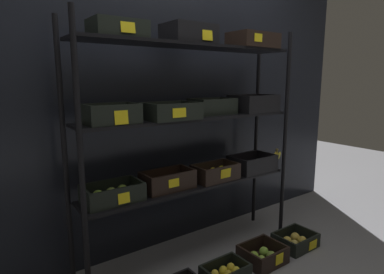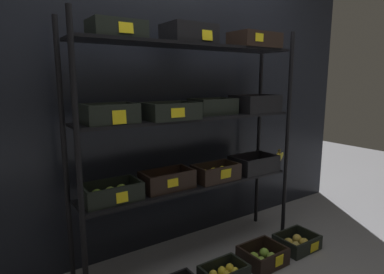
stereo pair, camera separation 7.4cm
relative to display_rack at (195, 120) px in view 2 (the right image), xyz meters
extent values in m
plane|color=gray|center=(-0.02, 0.01, -1.05)|extent=(10.00, 10.00, 0.00)
cube|color=black|center=(-0.02, 0.37, 0.33)|extent=(4.08, 0.12, 2.76)
cylinder|color=black|center=(-0.86, -0.15, -0.20)|extent=(0.03, 0.03, 1.70)
cylinder|color=black|center=(0.82, -0.15, -0.20)|extent=(0.03, 0.03, 1.70)
cylinder|color=black|center=(-0.86, 0.17, -0.20)|extent=(0.03, 0.03, 1.70)
cylinder|color=black|center=(0.82, 0.17, -0.20)|extent=(0.03, 0.03, 1.70)
cube|color=black|center=(-0.02, 0.01, -0.48)|extent=(1.65, 0.29, 0.02)
cube|color=black|center=(-0.02, 0.01, 0.01)|extent=(1.65, 0.29, 0.02)
cube|color=black|center=(-0.02, 0.01, 0.51)|extent=(1.65, 0.29, 0.02)
cube|color=black|center=(-0.63, 0.01, -0.47)|extent=(0.36, 0.22, 0.01)
cube|color=black|center=(-0.63, -0.10, -0.41)|extent=(0.36, 0.02, 0.10)
cube|color=black|center=(-0.63, 0.11, -0.41)|extent=(0.36, 0.02, 0.10)
cube|color=black|center=(-0.80, 0.01, -0.41)|extent=(0.02, 0.19, 0.10)
cube|color=black|center=(-0.46, 0.01, -0.41)|extent=(0.02, 0.19, 0.10)
sphere|color=#90B441|center=(-0.72, -0.02, -0.42)|extent=(0.07, 0.07, 0.07)
sphere|color=#84BE36|center=(-0.63, -0.03, -0.42)|extent=(0.07, 0.07, 0.07)
sphere|color=#98B447|center=(-0.54, -0.03, -0.42)|extent=(0.07, 0.07, 0.07)
sphere|color=#85B236|center=(-0.71, 0.03, -0.42)|extent=(0.07, 0.07, 0.07)
sphere|color=#97B342|center=(-0.63, 0.03, -0.42)|extent=(0.07, 0.07, 0.07)
sphere|color=#8EB33A|center=(-0.55, 0.04, -0.42)|extent=(0.07, 0.07, 0.07)
cube|color=yellow|center=(-0.60, -0.11, -0.42)|extent=(0.07, 0.01, 0.07)
cube|color=black|center=(-0.23, 0.01, -0.47)|extent=(0.36, 0.20, 0.01)
cube|color=black|center=(-0.23, -0.08, -0.40)|extent=(0.36, 0.02, 0.12)
cube|color=black|center=(-0.23, 0.10, -0.40)|extent=(0.36, 0.02, 0.12)
cube|color=black|center=(-0.40, 0.01, -0.40)|extent=(0.02, 0.17, 0.12)
cube|color=black|center=(-0.05, 0.01, -0.40)|extent=(0.02, 0.17, 0.12)
sphere|color=orange|center=(-0.33, -0.01, -0.43)|extent=(0.06, 0.06, 0.06)
sphere|color=orange|center=(-0.26, -0.02, -0.43)|extent=(0.06, 0.06, 0.06)
sphere|color=orange|center=(-0.19, -0.02, -0.43)|extent=(0.06, 0.06, 0.06)
sphere|color=orange|center=(-0.13, -0.02, -0.43)|extent=(0.06, 0.06, 0.06)
sphere|color=orange|center=(-0.32, 0.03, -0.43)|extent=(0.06, 0.06, 0.06)
sphere|color=orange|center=(-0.26, 0.03, -0.43)|extent=(0.06, 0.06, 0.06)
sphere|color=orange|center=(-0.19, 0.04, -0.43)|extent=(0.06, 0.06, 0.06)
sphere|color=orange|center=(-0.12, 0.03, -0.43)|extent=(0.06, 0.06, 0.06)
cube|color=yellow|center=(-0.24, -0.09, -0.40)|extent=(0.08, 0.01, 0.06)
cube|color=black|center=(0.18, -0.03, -0.47)|extent=(0.34, 0.20, 0.01)
cube|color=black|center=(0.18, -0.12, -0.40)|extent=(0.34, 0.02, 0.11)
cube|color=black|center=(0.18, 0.06, -0.40)|extent=(0.34, 0.02, 0.11)
cube|color=black|center=(0.01, -0.03, -0.40)|extent=(0.02, 0.17, 0.11)
cube|color=black|center=(0.34, -0.03, -0.40)|extent=(0.02, 0.17, 0.11)
ellipsoid|color=yellow|center=(0.10, -0.05, -0.42)|extent=(0.06, 0.06, 0.08)
ellipsoid|color=yellow|center=(0.17, -0.05, -0.42)|extent=(0.06, 0.06, 0.08)
ellipsoid|color=yellow|center=(0.26, -0.05, -0.42)|extent=(0.06, 0.06, 0.08)
ellipsoid|color=yellow|center=(0.09, 0.00, -0.42)|extent=(0.06, 0.06, 0.08)
ellipsoid|color=yellow|center=(0.18, 0.00, -0.42)|extent=(0.06, 0.06, 0.08)
ellipsoid|color=yellow|center=(0.26, 0.00, -0.42)|extent=(0.06, 0.06, 0.08)
cube|color=yellow|center=(0.19, -0.13, -0.40)|extent=(0.10, 0.01, 0.07)
cube|color=black|center=(0.59, -0.01, -0.47)|extent=(0.37, 0.25, 0.01)
cube|color=black|center=(0.59, -0.13, -0.40)|extent=(0.37, 0.02, 0.12)
cube|color=black|center=(0.59, 0.10, -0.40)|extent=(0.37, 0.02, 0.12)
cube|color=black|center=(0.41, -0.01, -0.40)|extent=(0.02, 0.21, 0.12)
cube|color=black|center=(0.77, -0.01, -0.40)|extent=(0.02, 0.21, 0.12)
sphere|color=#591E54|center=(0.48, -0.07, -0.44)|extent=(0.05, 0.05, 0.05)
sphere|color=#681E4E|center=(0.54, -0.07, -0.44)|extent=(0.05, 0.05, 0.05)
sphere|color=#69204A|center=(0.59, -0.07, -0.44)|extent=(0.05, 0.05, 0.05)
sphere|color=#621E4B|center=(0.65, -0.07, -0.44)|extent=(0.05, 0.05, 0.05)
sphere|color=#622A54|center=(0.71, -0.07, -0.44)|extent=(0.05, 0.05, 0.05)
sphere|color=#672853|center=(0.48, -0.02, -0.44)|extent=(0.05, 0.05, 0.05)
sphere|color=#602F47|center=(0.53, -0.01, -0.44)|extent=(0.05, 0.05, 0.05)
sphere|color=#5C224C|center=(0.59, -0.01, -0.44)|extent=(0.05, 0.05, 0.05)
sphere|color=#551859|center=(0.65, -0.02, -0.44)|extent=(0.05, 0.05, 0.05)
sphere|color=#682754|center=(0.71, -0.01, -0.44)|extent=(0.05, 0.05, 0.05)
sphere|color=#591A4A|center=(0.48, 0.04, -0.44)|extent=(0.05, 0.05, 0.05)
sphere|color=#561745|center=(0.53, 0.04, -0.44)|extent=(0.05, 0.05, 0.05)
sphere|color=#631E52|center=(0.59, 0.04, -0.44)|extent=(0.05, 0.05, 0.05)
sphere|color=#6A1E46|center=(0.65, 0.04, -0.44)|extent=(0.05, 0.05, 0.05)
sphere|color=#60225D|center=(0.71, 0.04, -0.44)|extent=(0.05, 0.05, 0.05)
cube|color=black|center=(-0.63, -0.02, 0.03)|extent=(0.31, 0.20, 0.01)
cube|color=black|center=(-0.63, -0.11, 0.09)|extent=(0.31, 0.02, 0.11)
cube|color=black|center=(-0.63, 0.07, 0.09)|extent=(0.31, 0.02, 0.11)
cube|color=black|center=(-0.77, -0.02, 0.09)|extent=(0.02, 0.17, 0.11)
cube|color=black|center=(-0.48, -0.02, 0.09)|extent=(0.02, 0.17, 0.11)
ellipsoid|color=#A6AC54|center=(-0.68, -0.04, 0.08)|extent=(0.07, 0.07, 0.09)
ellipsoid|color=#B9C04A|center=(-0.58, -0.04, 0.08)|extent=(0.07, 0.07, 0.09)
ellipsoid|color=tan|center=(-0.68, 0.00, 0.08)|extent=(0.07, 0.07, 0.09)
ellipsoid|color=#ABBE4D|center=(-0.57, 0.01, 0.08)|extent=(0.07, 0.07, 0.09)
cube|color=yellow|center=(-0.61, -0.12, 0.07)|extent=(0.08, 0.01, 0.08)
cube|color=black|center=(-0.22, -0.04, 0.03)|extent=(0.35, 0.25, 0.01)
cube|color=black|center=(-0.22, -0.16, 0.08)|extent=(0.35, 0.02, 0.10)
cube|color=black|center=(-0.22, 0.08, 0.08)|extent=(0.35, 0.02, 0.10)
cube|color=black|center=(-0.39, -0.04, 0.08)|extent=(0.02, 0.22, 0.10)
cube|color=black|center=(-0.06, -0.04, 0.08)|extent=(0.02, 0.22, 0.10)
ellipsoid|color=brown|center=(-0.32, -0.08, 0.07)|extent=(0.05, 0.05, 0.07)
ellipsoid|color=brown|center=(-0.26, -0.08, 0.07)|extent=(0.05, 0.05, 0.07)
ellipsoid|color=brown|center=(-0.19, -0.08, 0.07)|extent=(0.05, 0.05, 0.07)
ellipsoid|color=brown|center=(-0.13, -0.08, 0.07)|extent=(0.05, 0.05, 0.07)
ellipsoid|color=brown|center=(-0.33, 0.00, 0.07)|extent=(0.05, 0.05, 0.07)
ellipsoid|color=brown|center=(-0.25, 0.00, 0.07)|extent=(0.05, 0.05, 0.07)
ellipsoid|color=brown|center=(-0.19, 0.00, 0.07)|extent=(0.05, 0.05, 0.07)
ellipsoid|color=brown|center=(-0.12, 0.00, 0.07)|extent=(0.05, 0.05, 0.07)
cube|color=yellow|center=(-0.24, -0.17, 0.08)|extent=(0.10, 0.01, 0.06)
cube|color=black|center=(0.19, 0.04, 0.03)|extent=(0.33, 0.21, 0.01)
cube|color=black|center=(0.19, -0.06, 0.09)|extent=(0.33, 0.02, 0.11)
cube|color=black|center=(0.19, 0.13, 0.09)|extent=(0.33, 0.02, 0.11)
cube|color=black|center=(0.04, 0.04, 0.09)|extent=(0.02, 0.17, 0.11)
cube|color=black|center=(0.35, 0.04, 0.09)|extent=(0.02, 0.17, 0.11)
sphere|color=orange|center=(0.14, 0.01, 0.07)|extent=(0.07, 0.07, 0.07)
sphere|color=orange|center=(0.25, 0.01, 0.07)|extent=(0.07, 0.07, 0.07)
sphere|color=orange|center=(0.14, 0.06, 0.07)|extent=(0.07, 0.07, 0.07)
sphere|color=orange|center=(0.25, 0.06, 0.07)|extent=(0.07, 0.07, 0.07)
cube|color=black|center=(0.59, -0.01, 0.03)|extent=(0.36, 0.26, 0.01)
cube|color=black|center=(0.59, -0.13, 0.10)|extent=(0.36, 0.02, 0.12)
cube|color=black|center=(0.59, 0.12, 0.10)|extent=(0.36, 0.02, 0.12)
cube|color=black|center=(0.42, -0.01, 0.10)|extent=(0.02, 0.23, 0.12)
cube|color=black|center=(0.76, -0.01, 0.10)|extent=(0.02, 0.23, 0.12)
sphere|color=red|center=(0.51, -0.05, 0.07)|extent=(0.07, 0.07, 0.07)
sphere|color=red|center=(0.59, -0.04, 0.07)|extent=(0.07, 0.07, 0.07)
sphere|color=red|center=(0.68, -0.04, 0.07)|extent=(0.07, 0.07, 0.07)
sphere|color=red|center=(0.50, 0.03, 0.07)|extent=(0.07, 0.07, 0.07)
sphere|color=red|center=(0.59, 0.03, 0.07)|extent=(0.07, 0.07, 0.07)
sphere|color=red|center=(0.67, 0.03, 0.07)|extent=(0.07, 0.07, 0.07)
cube|color=black|center=(-0.56, 0.00, 0.52)|extent=(0.32, 0.22, 0.01)
cube|color=black|center=(-0.56, -0.10, 0.58)|extent=(0.32, 0.02, 0.09)
cube|color=black|center=(-0.56, 0.10, 0.58)|extent=(0.32, 0.02, 0.09)
cube|color=black|center=(-0.71, 0.00, 0.58)|extent=(0.02, 0.18, 0.09)
cube|color=black|center=(-0.41, 0.00, 0.58)|extent=(0.02, 0.18, 0.09)
sphere|color=#D6B451|center=(-0.61, -0.03, 0.57)|extent=(0.07, 0.07, 0.07)
sphere|color=gold|center=(-0.50, -0.03, 0.57)|extent=(0.07, 0.07, 0.07)
sphere|color=#E0B953|center=(-0.61, 0.02, 0.57)|extent=(0.07, 0.07, 0.07)
sphere|color=#DDB955|center=(-0.51, 0.03, 0.57)|extent=(0.07, 0.07, 0.07)
cube|color=yellow|center=(-0.54, -0.11, 0.57)|extent=(0.09, 0.01, 0.06)
cube|color=black|center=(-0.02, 0.04, 0.52)|extent=(0.34, 0.25, 0.01)
cube|color=black|center=(-0.02, -0.07, 0.59)|extent=(0.34, 0.02, 0.12)
cube|color=black|center=(-0.02, 0.16, 0.59)|extent=(0.34, 0.02, 0.12)
cube|color=black|center=(-0.18, 0.04, 0.59)|extent=(0.02, 0.22, 0.12)
cube|color=black|center=(0.15, 0.04, 0.59)|extent=(0.02, 0.22, 0.12)
sphere|color=#92B63F|center=(-0.09, 0.01, 0.57)|extent=(0.07, 0.07, 0.07)
sphere|color=#8DBB40|center=(-0.02, 0.01, 0.57)|extent=(0.07, 0.07, 0.07)
sphere|color=#8BBA43|center=(0.06, 0.01, 0.57)|extent=(0.07, 0.07, 0.07)
sphere|color=#8AB449|center=(-0.10, 0.08, 0.57)|extent=(0.07, 0.07, 0.07)
sphere|color=#81B238|center=(-0.01, 0.08, 0.57)|extent=(0.07, 0.07, 0.07)
sphere|color=#84BD3C|center=(0.06, 0.08, 0.57)|extent=(0.07, 0.07, 0.07)
cube|color=yellow|center=(0.05, -0.08, 0.57)|extent=(0.08, 0.01, 0.07)
cube|color=black|center=(0.53, -0.04, 0.52)|extent=(0.38, 0.24, 0.01)
cube|color=black|center=(0.53, -0.15, 0.58)|extent=(0.38, 0.02, 0.10)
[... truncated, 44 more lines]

